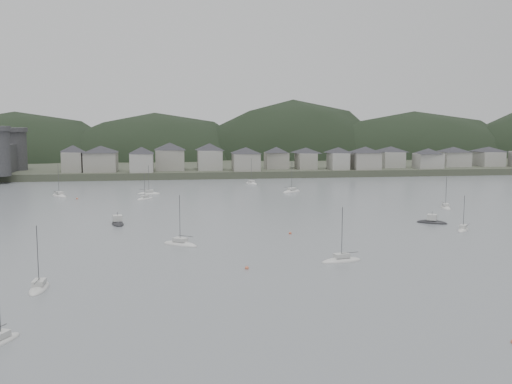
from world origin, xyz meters
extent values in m
plane|color=slate|center=(0.00, 0.00, 0.00)|extent=(900.00, 900.00, 0.00)
cube|color=#383D2D|center=(0.00, 295.00, 1.50)|extent=(900.00, 250.00, 3.00)
ellipsoid|color=black|center=(-110.87, 271.94, -10.14)|extent=(138.98, 92.48, 81.13)
ellipsoid|color=black|center=(-32.30, 272.87, -9.97)|extent=(132.08, 90.41, 79.74)
ellipsoid|color=black|center=(50.65, 272.93, -12.68)|extent=(133.88, 88.37, 101.41)
ellipsoid|color=black|center=(125.95, 267.91, -10.32)|extent=(165.81, 81.78, 82.55)
cylinder|color=#38383A|center=(-92.00, 194.00, 11.50)|extent=(10.00, 10.00, 17.00)
cube|color=#38383A|center=(-92.00, 180.00, 9.00)|extent=(3.50, 30.00, 12.00)
cube|color=gray|center=(-65.00, 181.96, 7.29)|extent=(8.34, 12.91, 8.59)
pyramid|color=#28272C|center=(-65.00, 181.96, 13.09)|extent=(15.78, 15.78, 3.01)
cube|color=gray|center=(-53.32, 181.32, 7.18)|extent=(13.68, 13.35, 8.36)
pyramid|color=#28272C|center=(-53.32, 181.32, 12.82)|extent=(20.07, 20.07, 2.93)
cube|color=#A19E97|center=(-35.57, 176.02, 7.04)|extent=(9.78, 10.20, 8.08)
pyramid|color=#28272C|center=(-35.57, 176.02, 12.49)|extent=(14.83, 14.83, 2.83)
cube|color=gray|center=(-23.51, 185.65, 7.55)|extent=(12.59, 13.33, 9.09)
pyramid|color=#28272C|center=(-23.51, 185.65, 13.68)|extent=(19.24, 19.24, 3.18)
cube|color=#A19E97|center=(-5.75, 184.10, 7.43)|extent=(10.74, 12.17, 8.87)
pyramid|color=#28272C|center=(-5.75, 184.10, 13.42)|extent=(17.01, 17.01, 3.10)
cube|color=gray|center=(9.92, 177.53, 6.85)|extent=(11.63, 12.09, 7.69)
pyramid|color=#28272C|center=(9.92, 177.53, 12.04)|extent=(17.61, 17.61, 2.69)
cube|color=gray|center=(25.25, 186.19, 6.72)|extent=(10.37, 9.35, 7.44)
pyramid|color=#28272C|center=(25.25, 186.19, 11.74)|extent=(14.65, 14.65, 2.60)
cube|color=gray|center=(38.63, 183.79, 6.61)|extent=(8.24, 12.20, 7.22)
pyramid|color=#28272C|center=(38.63, 183.79, 11.48)|extent=(15.17, 15.17, 2.53)
cube|color=#A19E97|center=(52.50, 178.55, 6.73)|extent=(8.06, 10.91, 7.46)
pyramid|color=#28272C|center=(52.50, 178.55, 11.77)|extent=(14.08, 14.08, 2.61)
cube|color=gray|center=(64.81, 177.06, 6.83)|extent=(11.73, 11.78, 7.66)
pyramid|color=#28272C|center=(64.81, 177.06, 12.00)|extent=(17.46, 17.46, 2.68)
cube|color=#A19E97|center=(80.64, 186.91, 6.67)|extent=(10.19, 13.02, 7.33)
pyramid|color=#28272C|center=(80.64, 186.91, 11.62)|extent=(17.23, 17.23, 2.57)
cube|color=#A19E97|center=(95.55, 178.06, 6.44)|extent=(11.70, 9.81, 6.88)
pyramid|color=#28272C|center=(95.55, 178.06, 11.08)|extent=(15.97, 15.97, 2.41)
cube|color=#A19E97|center=(112.40, 186.91, 6.50)|extent=(12.83, 12.48, 7.00)
pyramid|color=#28272C|center=(112.40, 186.91, 11.22)|extent=(18.79, 18.79, 2.45)
cube|color=#A19E97|center=(130.73, 187.42, 6.48)|extent=(11.07, 13.50, 6.97)
pyramid|color=#28272C|center=(130.73, 187.42, 11.19)|extent=(18.25, 18.25, 2.44)
ellipsoid|color=silver|center=(8.72, 150.00, 0.05)|extent=(5.29, 8.40, 1.60)
cube|color=beige|center=(8.72, 150.00, 1.15)|extent=(2.66, 3.25, 0.70)
cylinder|color=#3F3F42|center=(8.72, 150.00, 5.21)|extent=(0.12, 0.12, 10.02)
cylinder|color=#3F3F42|center=(9.24, 151.34, 1.70)|extent=(1.40, 3.40, 0.10)
ellipsoid|color=silver|center=(-60.28, 120.61, 0.05)|extent=(7.31, 8.68, 1.74)
cube|color=beige|center=(-60.28, 120.61, 1.22)|extent=(3.32, 3.58, 0.70)
cylinder|color=#3F3F42|center=(-60.28, 120.61, 5.63)|extent=(0.12, 0.12, 10.86)
cylinder|color=#3F3F42|center=(-61.19, 119.34, 1.77)|extent=(2.35, 3.24, 0.10)
ellipsoid|color=silver|center=(-30.62, 122.20, 0.05)|extent=(7.95, 2.80, 1.57)
cube|color=beige|center=(-30.62, 122.20, 1.14)|extent=(2.81, 1.83, 0.70)
cylinder|color=#3F3F42|center=(-30.62, 122.20, 5.12)|extent=(0.12, 0.12, 9.83)
cylinder|color=#3F3F42|center=(-32.04, 122.15, 1.69)|extent=(3.54, 0.23, 0.10)
ellipsoid|color=silver|center=(-42.51, -14.24, 0.05)|extent=(4.33, 6.06, 1.17)
cube|color=beige|center=(-42.51, -14.24, 0.94)|extent=(2.08, 2.41, 0.70)
ellipsoid|color=silver|center=(7.73, 18.37, 0.05)|extent=(8.25, 4.12, 1.58)
cube|color=beige|center=(7.73, 18.37, 1.14)|extent=(3.06, 2.28, 0.70)
cylinder|color=#3F3F42|center=(7.73, 18.37, 5.13)|extent=(0.12, 0.12, 9.86)
cylinder|color=#3F3F42|center=(9.11, 18.07, 1.69)|extent=(3.49, 0.84, 0.10)
ellipsoid|color=silver|center=(19.29, 121.06, 0.05)|extent=(8.52, 7.49, 1.73)
cube|color=beige|center=(19.29, 121.06, 1.21)|extent=(3.55, 3.36, 0.70)
cylinder|color=#3F3F42|center=(19.29, 121.06, 5.60)|extent=(0.12, 0.12, 10.80)
cylinder|color=#3F3F42|center=(18.06, 122.01, 1.76)|extent=(3.13, 2.47, 0.10)
ellipsoid|color=silver|center=(44.32, 43.89, 0.05)|extent=(5.59, 6.28, 1.28)
cube|color=beige|center=(44.32, 43.89, 0.99)|extent=(2.50, 2.63, 0.70)
cylinder|color=#3F3F42|center=(44.32, 43.89, 4.20)|extent=(0.12, 0.12, 8.00)
cylinder|color=#3F3F42|center=(45.04, 42.99, 1.54)|extent=(1.87, 2.32, 0.10)
ellipsoid|color=silver|center=(55.91, 77.06, 0.05)|extent=(3.78, 7.59, 1.45)
cube|color=beige|center=(55.91, 77.06, 1.08)|extent=(2.09, 2.82, 0.70)
cylinder|color=#3F3F42|center=(55.91, 77.06, 4.74)|extent=(0.12, 0.12, 9.08)
cylinder|color=#3F3F42|center=(55.64, 78.34, 1.63)|extent=(0.77, 3.22, 0.10)
ellipsoid|color=silver|center=(-21.14, 36.79, 0.05)|extent=(8.09, 6.94, 1.63)
cube|color=beige|center=(-21.14, 36.79, 1.16)|extent=(3.36, 3.14, 0.70)
cylinder|color=#3F3F42|center=(-21.14, 36.79, 5.29)|extent=(0.12, 0.12, 10.18)
cylinder|color=#3F3F42|center=(-19.97, 37.66, 1.71)|extent=(3.00, 2.26, 0.10)
ellipsoid|color=silver|center=(-42.87, 7.63, 0.05)|extent=(2.70, 7.80, 1.55)
cube|color=beige|center=(-42.87, 7.63, 1.12)|extent=(1.78, 2.75, 0.70)
cylinder|color=#3F3F42|center=(-42.87, 7.63, 5.03)|extent=(0.12, 0.12, 9.66)
cylinder|color=#3F3F42|center=(-42.83, 6.24, 1.67)|extent=(0.20, 3.48, 0.10)
ellipsoid|color=silver|center=(-31.47, 109.08, 0.05)|extent=(6.14, 6.25, 1.33)
cube|color=beige|center=(-31.47, 109.08, 1.01)|extent=(2.67, 2.69, 0.70)
cylinder|color=#3F3F42|center=(-31.47, 109.08, 4.35)|extent=(0.12, 0.12, 8.30)
cylinder|color=#3F3F42|center=(-32.30, 109.94, 1.56)|extent=(2.15, 2.22, 0.10)
ellipsoid|color=black|center=(41.32, 54.14, 0.05)|extent=(7.73, 6.22, 1.64)
cube|color=beige|center=(41.32, 54.14, 1.52)|extent=(3.00, 2.95, 1.40)
cylinder|color=#3F3F42|center=(41.32, 54.14, 2.42)|extent=(0.10, 0.10, 1.20)
ellipsoid|color=black|center=(-36.06, 63.46, 0.05)|extent=(4.22, 8.15, 1.71)
cube|color=beige|center=(-36.06, 63.46, 1.55)|extent=(2.58, 2.70, 1.40)
cylinder|color=#3F3F42|center=(-36.06, 63.46, 2.45)|extent=(0.10, 0.10, 1.20)
sphere|color=#D26746|center=(-10.00, 15.53, 0.15)|extent=(0.70, 0.70, 0.70)
sphere|color=#D26746|center=(-53.25, 112.53, 0.15)|extent=(0.70, 0.70, 0.70)
sphere|color=#D26746|center=(3.60, 45.39, 0.15)|extent=(0.70, 0.70, 0.70)
camera|label=1|loc=(-22.44, -83.96, 25.75)|focal=41.67mm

